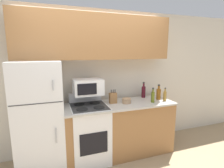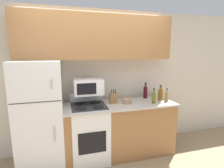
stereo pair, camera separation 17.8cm
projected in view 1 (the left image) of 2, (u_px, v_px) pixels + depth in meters
The scene contains 13 objects.
ground_plane at pixel (107, 167), 2.78m from camera, with size 12.00×12.00×0.00m, color tan.
wall_back at pixel (94, 81), 3.22m from camera, with size 8.00×0.05×2.55m.
lower_cabinets at pixel (119, 129), 3.09m from camera, with size 1.90×0.65×0.94m.
refrigerator at pixel (40, 117), 2.64m from camera, with size 0.68×0.71×1.69m.
upper_cabinets at pixel (96, 37), 2.89m from camera, with size 2.57×0.36×0.72m.
stove at pixel (89, 132), 2.90m from camera, with size 0.59×0.64×1.11m.
microwave at pixel (88, 87), 2.88m from camera, with size 0.47×0.37×0.25m.
knife_block at pixel (113, 98), 2.99m from camera, with size 0.12×0.08×0.24m.
bowl at pixel (127, 101), 3.00m from camera, with size 0.16×0.16×0.08m.
bottle_olive_oil at pixel (153, 97), 3.03m from camera, with size 0.06×0.06×0.26m.
bottle_vinegar at pixel (165, 96), 3.14m from camera, with size 0.06×0.06×0.24m.
bottle_whiskey at pixel (159, 94), 3.22m from camera, with size 0.08×0.08×0.28m.
bottle_wine_red at pixel (143, 91), 3.37m from camera, with size 0.08×0.08×0.30m.
Camera 1 is at (-0.75, -2.38, 1.81)m, focal length 28.00 mm.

